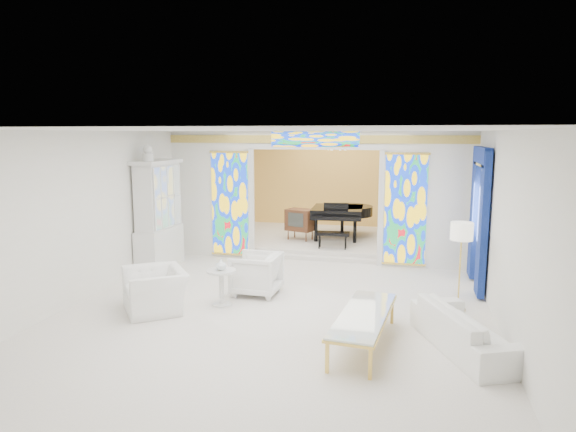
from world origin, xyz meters
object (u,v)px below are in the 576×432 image
(armchair_right, at_px, (256,274))
(coffee_table, at_px, (364,316))
(grand_piano, at_px, (342,212))
(sofa, at_px, (467,329))
(tv_console, at_px, (300,220))
(china_cabinet, at_px, (159,216))
(armchair_left, at_px, (155,290))

(armchair_right, distance_m, coffee_table, 2.87)
(coffee_table, bearing_deg, grand_piano, 100.13)
(sofa, xyz_separation_m, tv_console, (-3.62, 5.88, 0.41))
(armchair_right, bearing_deg, china_cabinet, -114.68)
(armchair_left, distance_m, coffee_table, 3.59)
(armchair_left, relative_size, coffee_table, 0.50)
(coffee_table, distance_m, grand_piano, 6.82)
(sofa, xyz_separation_m, grand_piano, (-2.59, 6.50, 0.56))
(armchair_left, height_order, armchair_right, armchair_right)
(armchair_left, xyz_separation_m, grand_piano, (2.34, 6.06, 0.51))
(china_cabinet, height_order, grand_piano, china_cabinet)
(coffee_table, bearing_deg, sofa, 7.97)
(grand_piano, bearing_deg, coffee_table, -83.22)
(coffee_table, relative_size, grand_piano, 0.84)
(armchair_left, bearing_deg, tv_console, 128.51)
(coffee_table, bearing_deg, china_cabinet, 146.14)
(grand_piano, relative_size, tv_console, 3.18)
(coffee_table, height_order, tv_console, tv_console)
(sofa, bearing_deg, grand_piano, -1.70)
(armchair_left, xyz_separation_m, tv_console, (1.31, 5.44, 0.35))
(armchair_left, relative_size, armchair_right, 1.28)
(coffee_table, bearing_deg, tv_console, 110.09)
(tv_console, bearing_deg, coffee_table, -52.34)
(armchair_right, relative_size, sofa, 0.42)
(tv_console, bearing_deg, armchair_left, -86.02)
(china_cabinet, xyz_separation_m, coffee_table, (4.77, -3.20, -0.74))
(armchair_right, relative_size, tv_console, 1.05)
(tv_console, bearing_deg, china_cabinet, -114.00)
(coffee_table, xyz_separation_m, tv_console, (-2.22, 6.08, 0.27))
(china_cabinet, bearing_deg, tv_console, 48.43)
(grand_piano, height_order, tv_console, grand_piano)
(armchair_right, bearing_deg, grand_piano, 170.47)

